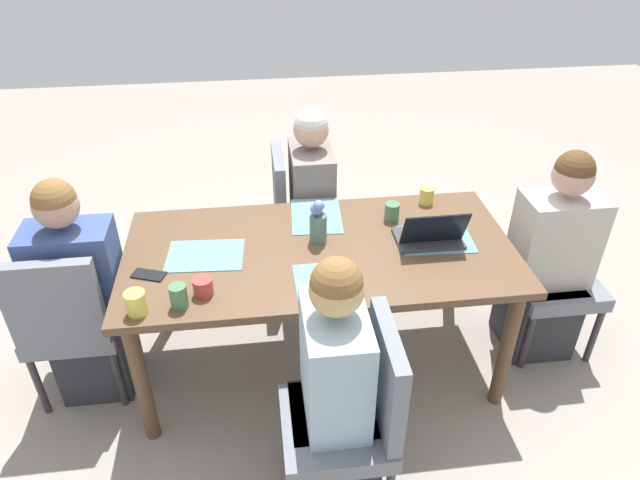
# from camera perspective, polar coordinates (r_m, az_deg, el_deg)

# --- Properties ---
(ground_plane) EXTENTS (10.00, 10.00, 0.00)m
(ground_plane) POSITION_cam_1_polar(r_m,az_deg,el_deg) (3.25, 0.00, -11.97)
(ground_plane) COLOR gray
(dining_table) EXTENTS (1.88, 0.92, 0.76)m
(dining_table) POSITION_cam_1_polar(r_m,az_deg,el_deg) (2.81, 0.00, -2.28)
(dining_table) COLOR brown
(dining_table) RESTS_ON ground_plane
(chair_head_right_left_near) EXTENTS (0.44, 0.44, 0.90)m
(chair_head_right_left_near) POSITION_cam_1_polar(r_m,az_deg,el_deg) (3.01, -23.73, -7.11)
(chair_head_right_left_near) COLOR slate
(chair_head_right_left_near) RESTS_ON ground_plane
(person_head_right_left_near) EXTENTS (0.40, 0.36, 1.19)m
(person_head_right_left_near) POSITION_cam_1_polar(r_m,az_deg,el_deg) (3.03, -22.45, -5.77)
(person_head_right_left_near) COLOR #2D2D33
(person_head_right_left_near) RESTS_ON ground_plane
(chair_far_left_mid) EXTENTS (0.44, 0.44, 0.90)m
(chair_far_left_mid) POSITION_cam_1_polar(r_m,az_deg,el_deg) (2.38, 3.51, -16.57)
(chair_far_left_mid) COLOR slate
(chair_far_left_mid) RESTS_ON ground_plane
(person_far_left_mid) EXTENTS (0.36, 0.40, 1.19)m
(person_far_left_mid) POSITION_cam_1_polar(r_m,az_deg,el_deg) (2.39, 1.44, -15.24)
(person_far_left_mid) COLOR #2D2D33
(person_far_left_mid) RESTS_ON ground_plane
(chair_near_left_far) EXTENTS (0.44, 0.44, 0.90)m
(chair_near_left_far) POSITION_cam_1_polar(r_m,az_deg,el_deg) (3.56, -2.12, 2.72)
(chair_near_left_far) COLOR slate
(chair_near_left_far) RESTS_ON ground_plane
(person_near_left_far) EXTENTS (0.36, 0.40, 1.19)m
(person_near_left_far) POSITION_cam_1_polar(r_m,az_deg,el_deg) (3.50, -0.82, 2.68)
(person_near_left_far) COLOR #2D2D33
(person_near_left_far) RESTS_ON ground_plane
(chair_head_left_right_near) EXTENTS (0.44, 0.44, 0.90)m
(chair_head_left_right_near) POSITION_cam_1_polar(r_m,az_deg,el_deg) (3.36, 22.05, -2.07)
(chair_head_left_right_near) COLOR slate
(chair_head_left_right_near) RESTS_ON ground_plane
(person_head_left_right_near) EXTENTS (0.40, 0.36, 1.19)m
(person_head_left_right_near) POSITION_cam_1_polar(r_m,az_deg,el_deg) (3.27, 21.78, -2.53)
(person_head_left_right_near) COLOR #2D2D33
(person_head_left_right_near) RESTS_ON ground_plane
(flower_vase) EXTENTS (0.08, 0.09, 0.24)m
(flower_vase) POSITION_cam_1_polar(r_m,az_deg,el_deg) (2.76, -0.23, 1.79)
(flower_vase) COLOR #4C6B60
(flower_vase) RESTS_ON dining_table
(placemat_head_right_left_near) EXTENTS (0.38, 0.28, 0.00)m
(placemat_head_right_left_near) POSITION_cam_1_polar(r_m,az_deg,el_deg) (2.77, -11.36, -1.51)
(placemat_head_right_left_near) COLOR slate
(placemat_head_right_left_near) RESTS_ON dining_table
(placemat_far_left_mid) EXTENTS (0.27, 0.36, 0.00)m
(placemat_far_left_mid) POSITION_cam_1_polar(r_m,az_deg,el_deg) (2.52, 0.55, -4.70)
(placemat_far_left_mid) COLOR slate
(placemat_far_left_mid) RESTS_ON dining_table
(placemat_near_left_far) EXTENTS (0.28, 0.38, 0.00)m
(placemat_near_left_far) POSITION_cam_1_polar(r_m,az_deg,el_deg) (3.02, -0.37, 2.41)
(placemat_near_left_far) COLOR slate
(placemat_near_left_far) RESTS_ON dining_table
(placemat_head_left_right_near) EXTENTS (0.37, 0.28, 0.00)m
(placemat_head_left_right_near) POSITION_cam_1_polar(r_m,az_deg,el_deg) (2.88, 11.43, 0.06)
(placemat_head_left_right_near) COLOR slate
(placemat_head_left_right_near) RESTS_ON dining_table
(laptop_head_left_right_near) EXTENTS (0.32, 0.22, 0.20)m
(laptop_head_left_right_near) POSITION_cam_1_polar(r_m,az_deg,el_deg) (2.83, 10.91, 0.45)
(laptop_head_left_right_near) COLOR #38383D
(laptop_head_left_right_near) RESTS_ON dining_table
(coffee_mug_near_left) EXTENTS (0.07, 0.07, 0.11)m
(coffee_mug_near_left) POSITION_cam_1_polar(r_m,az_deg,el_deg) (2.46, -13.91, -5.47)
(coffee_mug_near_left) COLOR #47704C
(coffee_mug_near_left) RESTS_ON dining_table
(coffee_mug_near_right) EXTENTS (0.08, 0.08, 0.09)m
(coffee_mug_near_right) POSITION_cam_1_polar(r_m,az_deg,el_deg) (3.17, 10.57, 4.37)
(coffee_mug_near_right) COLOR #DBC64C
(coffee_mug_near_right) RESTS_ON dining_table
(coffee_mug_centre_left) EXTENTS (0.09, 0.09, 0.08)m
(coffee_mug_centre_left) POSITION_cam_1_polar(r_m,az_deg,el_deg) (2.51, -11.58, -4.59)
(coffee_mug_centre_left) COLOR #AD3D38
(coffee_mug_centre_left) RESTS_ON dining_table
(coffee_mug_centre_right) EXTENTS (0.09, 0.09, 0.10)m
(coffee_mug_centre_right) POSITION_cam_1_polar(r_m,az_deg,el_deg) (2.47, -17.86, -5.99)
(coffee_mug_centre_right) COLOR #DBC64C
(coffee_mug_centre_right) RESTS_ON dining_table
(coffee_mug_far_left) EXTENTS (0.08, 0.08, 0.10)m
(coffee_mug_far_left) POSITION_cam_1_polar(r_m,az_deg,el_deg) (2.99, 7.18, 2.81)
(coffee_mug_far_left) COLOR #47704C
(coffee_mug_far_left) RESTS_ON dining_table
(phone_black) EXTENTS (0.17, 0.12, 0.01)m
(phone_black) POSITION_cam_1_polar(r_m,az_deg,el_deg) (2.70, -16.70, -3.35)
(phone_black) COLOR black
(phone_black) RESTS_ON dining_table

